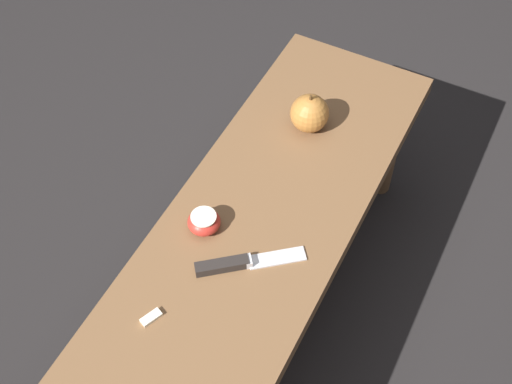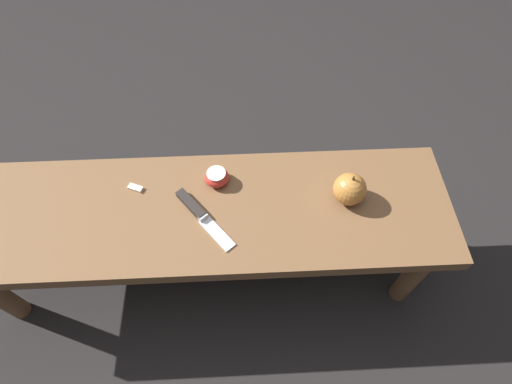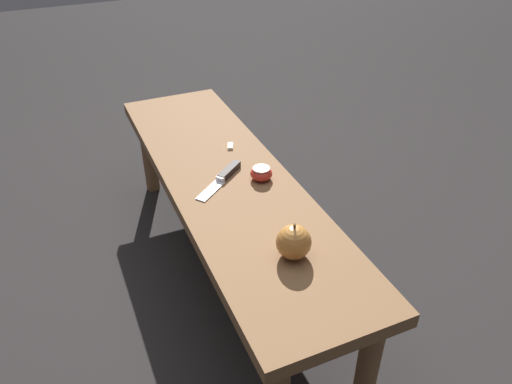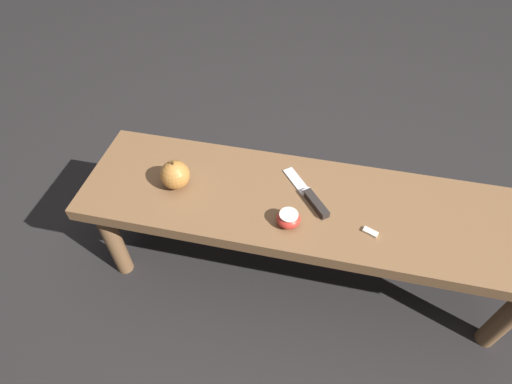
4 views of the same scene
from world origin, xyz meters
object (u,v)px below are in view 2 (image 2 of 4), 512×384
apple_whole (350,189)px  apple_cut (217,177)px  wooden_bench (202,220)px  knife (197,211)px

apple_whole → apple_cut: apple_whole is taller
apple_cut → apple_whole: bearing=168.5°
apple_cut → wooden_bench: bearing=62.7°
knife → apple_whole: 0.40m
knife → apple_cut: 0.11m
wooden_bench → apple_cut: size_ratio=20.19×
wooden_bench → knife: bearing=61.2°
knife → apple_cut: size_ratio=2.80×
wooden_bench → apple_whole: size_ratio=13.74×
apple_whole → wooden_bench: bearing=2.8°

